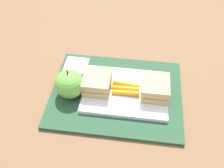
{
  "coord_description": "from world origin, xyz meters",
  "views": [
    {
      "loc": [
        -0.05,
        0.44,
        0.54
      ],
      "look_at": [
        0.01,
        0.0,
        0.04
      ],
      "focal_mm": 39.95,
      "sensor_mm": 36.0,
      "label": 1
    }
  ],
  "objects_px": {
    "food_tray": "(125,92)",
    "apple": "(70,84)",
    "paper_napkin": "(76,65)",
    "sandwich_half_left": "(155,88)",
    "carrot_sticks_bundle": "(126,88)",
    "sandwich_half_right": "(97,82)"
  },
  "relations": [
    {
      "from": "carrot_sticks_bundle",
      "to": "apple",
      "type": "relative_size",
      "value": 0.86
    },
    {
      "from": "carrot_sticks_bundle",
      "to": "paper_napkin",
      "type": "relative_size",
      "value": 1.12
    },
    {
      "from": "food_tray",
      "to": "paper_napkin",
      "type": "xyz_separation_m",
      "value": [
        0.16,
        -0.09,
        -0.0
      ]
    },
    {
      "from": "carrot_sticks_bundle",
      "to": "paper_napkin",
      "type": "bearing_deg",
      "value": -29.13
    },
    {
      "from": "food_tray",
      "to": "carrot_sticks_bundle",
      "type": "bearing_deg",
      "value": -127.47
    },
    {
      "from": "sandwich_half_left",
      "to": "sandwich_half_right",
      "type": "height_order",
      "value": "same"
    },
    {
      "from": "sandwich_half_right",
      "to": "apple",
      "type": "bearing_deg",
      "value": 16.73
    },
    {
      "from": "carrot_sticks_bundle",
      "to": "apple",
      "type": "distance_m",
      "value": 0.15
    },
    {
      "from": "food_tray",
      "to": "apple",
      "type": "height_order",
      "value": "apple"
    },
    {
      "from": "sandwich_half_left",
      "to": "apple",
      "type": "relative_size",
      "value": 0.88
    },
    {
      "from": "food_tray",
      "to": "sandwich_half_right",
      "type": "relative_size",
      "value": 2.88
    },
    {
      "from": "paper_napkin",
      "to": "sandwich_half_left",
      "type": "bearing_deg",
      "value": 159.39
    },
    {
      "from": "sandwich_half_left",
      "to": "paper_napkin",
      "type": "bearing_deg",
      "value": -20.61
    },
    {
      "from": "food_tray",
      "to": "paper_napkin",
      "type": "relative_size",
      "value": 3.29
    },
    {
      "from": "apple",
      "to": "sandwich_half_right",
      "type": "bearing_deg",
      "value": -163.27
    },
    {
      "from": "sandwich_half_left",
      "to": "carrot_sticks_bundle",
      "type": "distance_m",
      "value": 0.08
    },
    {
      "from": "food_tray",
      "to": "carrot_sticks_bundle",
      "type": "distance_m",
      "value": 0.01
    },
    {
      "from": "food_tray",
      "to": "apple",
      "type": "bearing_deg",
      "value": 8.11
    },
    {
      "from": "sandwich_half_right",
      "to": "paper_napkin",
      "type": "height_order",
      "value": "sandwich_half_right"
    },
    {
      "from": "food_tray",
      "to": "apple",
      "type": "distance_m",
      "value": 0.15
    },
    {
      "from": "sandwich_half_right",
      "to": "carrot_sticks_bundle",
      "type": "distance_m",
      "value": 0.08
    },
    {
      "from": "sandwich_half_right",
      "to": "paper_napkin",
      "type": "relative_size",
      "value": 1.14
    }
  ]
}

